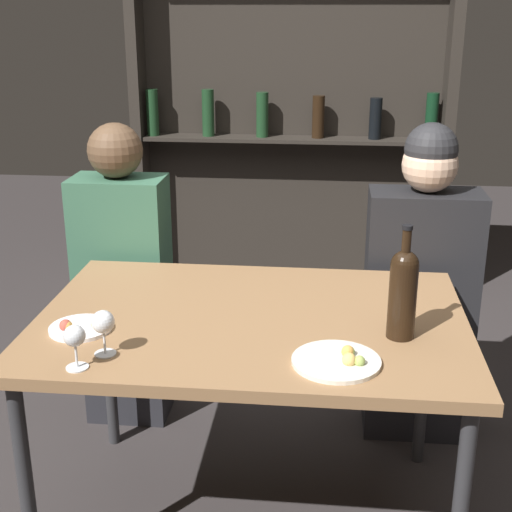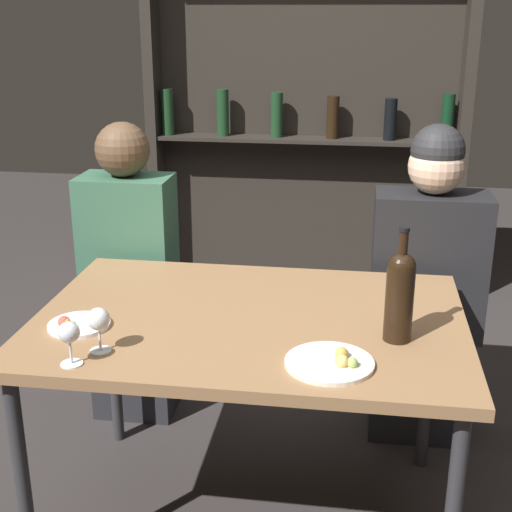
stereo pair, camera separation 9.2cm
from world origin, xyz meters
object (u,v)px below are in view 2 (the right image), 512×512
object	(u,v)px
food_plate_0	(332,362)
food_plate_1	(78,324)
wine_glass_0	(69,335)
seated_person_right	(426,294)
wine_bottle	(400,292)
wine_glass_1	(98,321)
seated_person_left	(131,282)

from	to	relation	value
food_plate_0	food_plate_1	world-z (taller)	food_plate_0
wine_glass_0	seated_person_right	size ratio (longest dim) A/B	0.10
wine_glass_0	food_plate_0	distance (m)	0.70
wine_bottle	food_plate_1	size ratio (longest dim) A/B	1.82
wine_glass_0	seated_person_right	xyz separation A→B (m)	(1.01, 0.99, -0.23)
wine_glass_1	food_plate_0	size ratio (longest dim) A/B	0.54
wine_glass_1	food_plate_0	xyz separation A→B (m)	(0.63, 0.01, -0.08)
wine_bottle	seated_person_left	distance (m)	1.29
seated_person_right	food_plate_1	bearing A→B (deg)	-144.59
wine_glass_0	wine_glass_1	distance (m)	0.10
wine_glass_1	seated_person_right	size ratio (longest dim) A/B	0.10
wine_bottle	food_plate_1	world-z (taller)	wine_bottle
seated_person_left	seated_person_right	bearing A→B (deg)	0.00
wine_glass_1	food_plate_1	xyz separation A→B (m)	(-0.12, 0.14, -0.08)
wine_glass_0	food_plate_1	distance (m)	0.25
food_plate_1	seated_person_right	size ratio (longest dim) A/B	0.15
food_plate_1	food_plate_0	bearing A→B (deg)	-9.68
wine_glass_0	food_plate_1	world-z (taller)	wine_glass_0
wine_glass_1	food_plate_1	bearing A→B (deg)	130.69
wine_glass_0	food_plate_0	bearing A→B (deg)	8.05
wine_bottle	seated_person_right	xyz separation A→B (m)	(0.15, 0.71, -0.29)
food_plate_1	seated_person_left	xyz separation A→B (m)	(-0.10, 0.77, -0.17)
wine_glass_1	food_plate_0	world-z (taller)	wine_glass_1
wine_glass_1	wine_glass_0	bearing A→B (deg)	-120.24
wine_glass_1	food_plate_1	world-z (taller)	wine_glass_1
wine_glass_0	wine_bottle	bearing A→B (deg)	18.05
wine_bottle	food_plate_1	bearing A→B (deg)	-176.65
food_plate_0	seated_person_left	bearing A→B (deg)	133.54
wine_bottle	food_plate_1	distance (m)	0.94
food_plate_0	seated_person_left	distance (m)	1.25
wine_glass_0	seated_person_left	size ratio (longest dim) A/B	0.10
wine_glass_1	seated_person_right	bearing A→B (deg)	43.47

